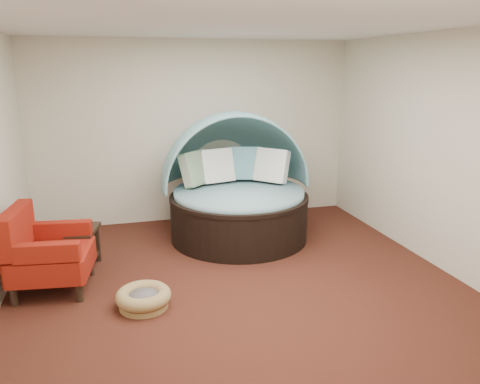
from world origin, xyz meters
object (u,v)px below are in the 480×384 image
object	(u,v)px
red_armchair	(46,253)
side_table	(75,243)
pet_basket	(144,298)
canopy_daybed	(237,180)

from	to	relation	value
red_armchair	side_table	distance (m)	0.59
red_armchair	side_table	xyz separation A→B (m)	(0.26, 0.51, -0.11)
pet_basket	side_table	bearing A→B (deg)	121.11
canopy_daybed	pet_basket	bearing A→B (deg)	-127.60
canopy_daybed	pet_basket	distance (m)	2.44
canopy_daybed	side_table	world-z (taller)	canopy_daybed
side_table	canopy_daybed	bearing A→B (deg)	15.60
red_armchair	side_table	bearing A→B (deg)	70.59
pet_basket	red_armchair	bearing A→B (deg)	145.39
pet_basket	side_table	distance (m)	1.41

